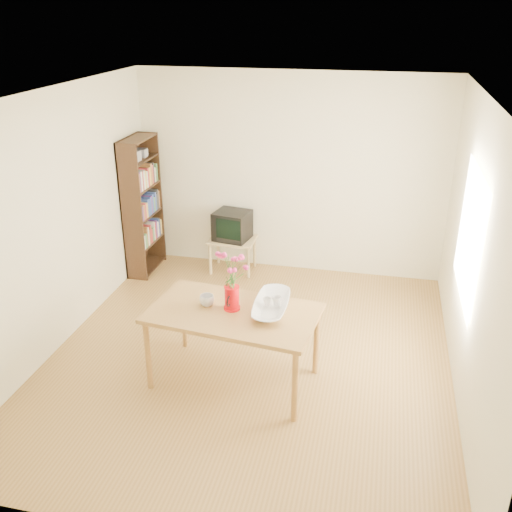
% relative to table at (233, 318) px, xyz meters
% --- Properties ---
extents(room, '(4.50, 4.50, 4.50)m').
position_rel_table_xyz_m(room, '(0.08, 0.41, 0.63)').
color(room, olive).
rests_on(room, ground).
extents(table, '(1.62, 1.04, 0.75)m').
position_rel_table_xyz_m(table, '(0.00, 0.00, 0.00)').
color(table, olive).
rests_on(table, ground).
extents(tv_stand, '(0.60, 0.45, 0.46)m').
position_rel_table_xyz_m(tv_stand, '(-0.65, 2.38, -0.29)').
color(tv_stand, tan).
rests_on(tv_stand, ground).
extents(bookshelf, '(0.28, 0.70, 1.80)m').
position_rel_table_xyz_m(bookshelf, '(-1.80, 2.16, 0.16)').
color(bookshelf, black).
rests_on(bookshelf, ground).
extents(pitcher, '(0.15, 0.23, 0.23)m').
position_rel_table_xyz_m(pitcher, '(-0.02, 0.04, 0.18)').
color(pitcher, red).
rests_on(pitcher, table).
extents(flowers, '(0.26, 0.26, 0.37)m').
position_rel_table_xyz_m(flowers, '(-0.02, 0.04, 0.48)').
color(flowers, '#F5398D').
rests_on(flowers, pitcher).
extents(mug, '(0.19, 0.19, 0.11)m').
position_rel_table_xyz_m(mug, '(-0.27, 0.05, 0.13)').
color(mug, white).
rests_on(mug, table).
extents(bowl, '(0.48, 0.48, 0.44)m').
position_rel_table_xyz_m(bowl, '(0.33, 0.13, 0.29)').
color(bowl, white).
rests_on(bowl, table).
extents(teacup_a, '(0.09, 0.09, 0.06)m').
position_rel_table_xyz_m(teacup_a, '(0.29, 0.13, 0.25)').
color(teacup_a, white).
rests_on(teacup_a, bowl).
extents(teacup_b, '(0.08, 0.08, 0.07)m').
position_rel_table_xyz_m(teacup_b, '(0.37, 0.15, 0.25)').
color(teacup_b, white).
rests_on(teacup_b, bowl).
extents(television, '(0.49, 0.47, 0.38)m').
position_rel_table_xyz_m(television, '(-0.65, 2.39, -0.02)').
color(television, black).
rests_on(television, tv_stand).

